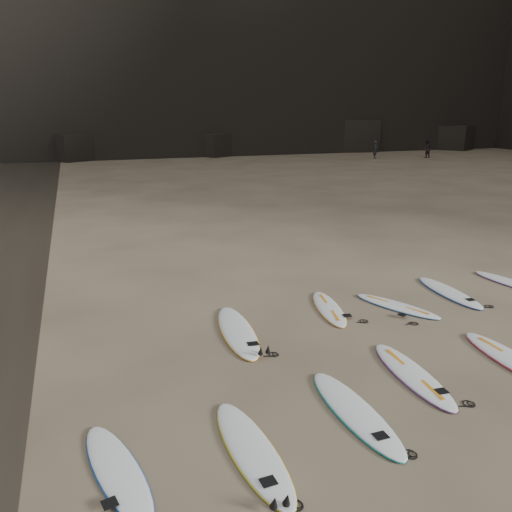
% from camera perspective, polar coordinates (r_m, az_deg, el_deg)
% --- Properties ---
extents(ground, '(240.00, 240.00, 0.00)m').
position_cam_1_polar(ground, '(10.05, 19.95, -12.01)').
color(ground, '#897559').
rests_on(ground, ground).
extents(surfboard_0, '(0.71, 2.52, 0.09)m').
position_cam_1_polar(surfboard_0, '(7.48, -0.45, -21.25)').
color(surfboard_0, white).
rests_on(surfboard_0, ground).
extents(surfboard_1, '(0.63, 2.56, 0.09)m').
position_cam_1_polar(surfboard_1, '(8.38, 11.25, -16.98)').
color(surfboard_1, white).
rests_on(surfboard_1, ground).
extents(surfboard_2, '(0.81, 2.52, 0.09)m').
position_cam_1_polar(surfboard_2, '(9.64, 17.45, -12.74)').
color(surfboard_2, white).
rests_on(surfboard_2, ground).
extents(surfboard_5, '(0.94, 2.82, 0.10)m').
position_cam_1_polar(surfboard_5, '(10.85, -2.12, -8.53)').
color(surfboard_5, white).
rests_on(surfboard_5, ground).
extents(surfboard_6, '(1.04, 2.33, 0.08)m').
position_cam_1_polar(surfboard_6, '(12.18, 8.33, -5.89)').
color(surfboard_6, white).
rests_on(surfboard_6, ground).
extents(surfboard_7, '(1.43, 2.28, 0.08)m').
position_cam_1_polar(surfboard_7, '(12.65, 15.80, -5.49)').
color(surfboard_7, white).
rests_on(surfboard_7, ground).
extents(surfboard_8, '(0.77, 2.54, 0.09)m').
position_cam_1_polar(surfboard_8, '(14.00, 21.21, -3.85)').
color(surfboard_8, white).
rests_on(surfboard_8, ground).
extents(surfboard_9, '(0.82, 2.27, 0.08)m').
position_cam_1_polar(surfboard_9, '(15.50, 26.99, -2.67)').
color(surfboard_9, white).
rests_on(surfboard_9, ground).
extents(surfboard_11, '(1.01, 2.29, 0.08)m').
position_cam_1_polar(surfboard_11, '(7.40, -15.59, -22.47)').
color(surfboard_11, white).
rests_on(surfboard_11, ground).
extents(person_a, '(0.73, 0.77, 1.77)m').
position_cam_1_polar(person_a, '(51.93, 13.49, 11.74)').
color(person_a, black).
rests_on(person_a, ground).
extents(person_b, '(0.91, 0.73, 1.80)m').
position_cam_1_polar(person_b, '(54.32, 18.90, 11.52)').
color(person_b, black).
rests_on(person_b, ground).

